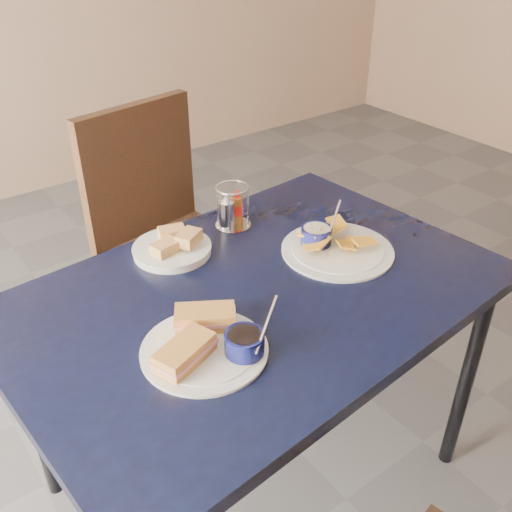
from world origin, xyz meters
TOP-DOWN VIEW (x-y plane):
  - ground at (0.00, 0.00)m, footprint 6.00×6.00m
  - dining_table at (-0.17, -0.06)m, footprint 1.33×0.94m
  - chair_far at (-0.04, 0.68)m, footprint 0.55×0.53m
  - sandwich_plate at (-0.40, -0.18)m, footprint 0.31×0.29m
  - plantain_plate at (0.12, -0.04)m, footprint 0.32×0.32m
  - bread_basket at (-0.25, 0.22)m, footprint 0.22×0.22m
  - condiment_caddy at (-0.03, 0.25)m, footprint 0.11×0.11m

SIDE VIEW (x-z plane):
  - ground at x=0.00m, z-range 0.00..0.00m
  - chair_far at x=-0.04m, z-range 0.07..1.08m
  - dining_table at x=-0.17m, z-range 0.31..1.06m
  - plantain_plate at x=0.12m, z-range 0.71..0.83m
  - bread_basket at x=-0.25m, z-range 0.74..0.80m
  - sandwich_plate at x=-0.40m, z-range 0.71..0.83m
  - condiment_caddy at x=-0.03m, z-range 0.74..0.87m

